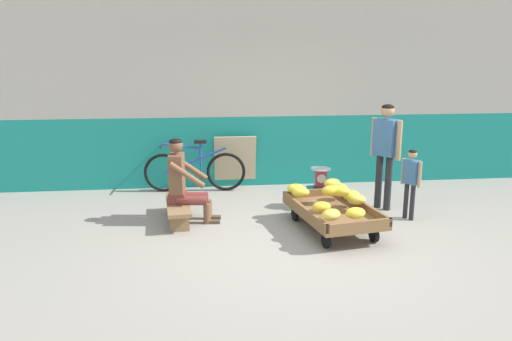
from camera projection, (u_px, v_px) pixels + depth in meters
ground_plane at (295, 244)px, 5.89m from camera, size 80.00×80.00×0.00m
back_wall at (264, 88)px, 8.29m from camera, size 16.00×0.30×3.32m
banana_cart at (333, 213)px, 6.30m from camera, size 1.08×1.57×0.36m
banana_pile at (332, 196)px, 6.25m from camera, size 0.94×1.38×0.25m
low_bench at (178, 207)px, 6.66m from camera, size 0.40×1.12×0.27m
vendor_seated at (184, 181)px, 6.58m from camera, size 0.70×0.52×1.14m
plastic_crate at (320, 197)px, 7.28m from camera, size 0.36×0.28×0.30m
weighing_scale at (321, 178)px, 7.20m from camera, size 0.30×0.30×0.29m
bicycle_near_left at (195, 170)px, 8.08m from camera, size 1.66×0.48×0.86m
sign_board at (235, 162)px, 8.32m from camera, size 0.70×0.21×0.89m
customer_adult at (386, 145)px, 7.03m from camera, size 0.35×0.41×1.53m
customer_child at (411, 177)px, 6.65m from camera, size 0.21×0.27×0.97m
shopping_bag at (333, 207)px, 6.94m from camera, size 0.18×0.12×0.24m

